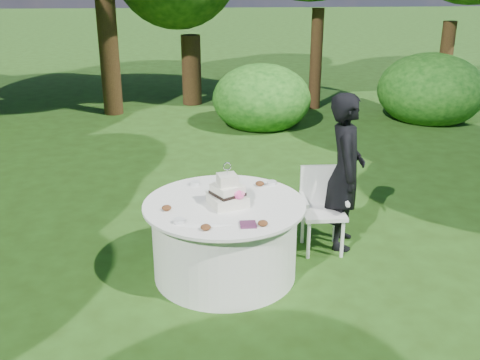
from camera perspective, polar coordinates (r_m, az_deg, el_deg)
name	(u,v)px	position (r m, az deg, el deg)	size (l,w,h in m)	color
ground	(225,273)	(5.71, -1.52, -9.47)	(80.00, 80.00, 0.00)	#223E11
napkins	(248,224)	(4.90, 0.82, -4.54)	(0.14, 0.14, 0.02)	#4D213E
feather_plume	(207,226)	(4.89, -3.40, -4.66)	(0.48, 0.07, 0.01)	white
guest	(345,171)	(6.06, 10.64, 0.86)	(0.62, 0.41, 1.69)	black
table	(225,239)	(5.52, -1.56, -5.98)	(1.56, 1.56, 0.77)	white
cake	(228,194)	(5.28, -1.25, -1.39)	(0.41, 0.41, 0.43)	silver
chair	(322,203)	(6.07, 8.32, -2.28)	(0.46, 0.45, 0.90)	silver
votives	(217,195)	(5.51, -2.34, -1.48)	(1.03, 1.01, 0.04)	silver
petal_cups	(225,209)	(5.17, -1.58, -2.98)	(1.02, 1.09, 0.05)	#562D16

